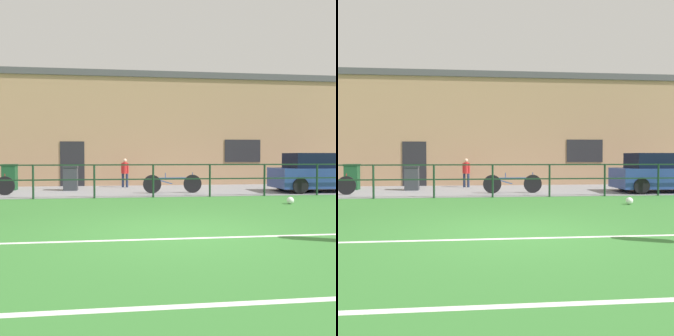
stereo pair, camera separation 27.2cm
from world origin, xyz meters
The scene contains 12 objects.
ground centered at (0.00, 0.00, -0.02)m, with size 60.00×44.00×0.04m, color #387A33.
field_line_touchline centered at (0.00, -0.47, 0.00)m, with size 36.00×0.11×0.00m, color white.
field_line_hash centered at (0.00, -3.38, 0.00)m, with size 36.00×0.11×0.00m, color white.
pavement_strip centered at (0.00, 8.50, 0.01)m, with size 48.00×5.00×0.02m, color gray.
perimeter_fence centered at (0.00, 6.00, 0.75)m, with size 36.07×0.07×1.15m.
clubhouse_facade centered at (0.00, 12.20, 2.74)m, with size 28.00×2.56×5.46m.
soccer_ball_match centered at (3.91, 3.73, 0.11)m, with size 0.21×0.21×0.21m, color white.
spectator_child centered at (-0.93, 10.05, 0.75)m, with size 0.34×0.23×1.29m.
parked_car_red centered at (6.77, 7.15, 0.74)m, with size 3.85×1.81×1.52m.
bicycle_parked_0 centered at (0.83, 7.20, 0.38)m, with size 2.24×0.04×0.78m.
trash_bin_0 centered at (-3.15, 8.81, 0.53)m, with size 0.58×0.49×1.00m.
trash_bin_1 centered at (-5.67, 9.28, 0.56)m, with size 0.57×0.48×1.07m.
Camera 1 is at (-1.10, -6.89, 1.45)m, focal length 40.17 mm.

